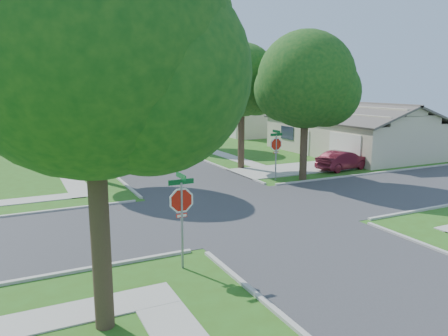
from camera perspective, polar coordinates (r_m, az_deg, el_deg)
name	(u,v)px	position (r m, az deg, el deg)	size (l,w,h in m)	color
ground	(244,210)	(19.73, 2.58, -5.55)	(100.00, 100.00, 0.00)	#315B18
road_ns	(244,210)	(19.73, 2.58, -5.53)	(7.00, 100.00, 0.02)	#333335
sidewalk_ne	(175,139)	(45.57, -6.39, 3.75)	(1.20, 40.00, 0.04)	#9E9B91
sidewalk_nw	(49,146)	(43.06, -21.87, 2.64)	(1.20, 40.00, 0.04)	#9E9B91
driveway	(296,169)	(29.69, 9.42, -0.08)	(8.80, 3.60, 0.05)	#9E9B91
stop_sign_sw	(182,204)	(13.17, -5.57, -4.74)	(1.05, 0.80, 2.98)	gray
stop_sign_ne	(276,146)	(25.62, 6.82, 2.83)	(1.05, 0.80, 2.98)	gray
tree_e_near	(242,84)	(29.11, 2.39, 10.97)	(4.97, 4.80, 8.28)	#38281C
tree_e_mid	(179,77)	(40.09, -5.96, 11.74)	(5.59, 5.40, 9.21)	#38281C
tree_e_far	(140,81)	(52.47, -10.96, 11.07)	(5.17, 5.00, 8.72)	#38281C
tree_w_near	(95,75)	(26.00, -16.53, 11.61)	(5.38, 5.20, 8.97)	#38281C
tree_w_mid	(68,73)	(37.88, -19.71, 11.60)	(5.80, 5.60, 9.56)	#38281C
tree_w_far	(53,85)	(50.80, -21.38, 10.01)	(4.76, 4.60, 8.04)	#38281C
tree_sw_corner	(93,50)	(9.78, -16.73, 14.57)	(6.21, 6.00, 9.55)	#38281C
tree_ne_corner	(307,84)	(25.92, 10.74, 10.71)	(5.80, 5.60, 8.66)	#38281C
house_ne_near	(350,135)	(37.52, 16.16, 4.19)	(8.42, 13.60, 4.23)	#B9AD92
house_ne_far	(245,120)	(52.20, 2.77, 6.34)	(8.42, 13.60, 4.23)	#B9AD92
car_driveway	(343,160)	(29.93, 15.25, 0.98)	(1.36, 3.90, 1.29)	#58121F
car_curb_east	(114,128)	(50.42, -14.22, 5.09)	(1.95, 4.86, 1.66)	black
car_curb_west	(82,126)	(56.68, -18.03, 5.25)	(1.68, 4.14, 1.20)	black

